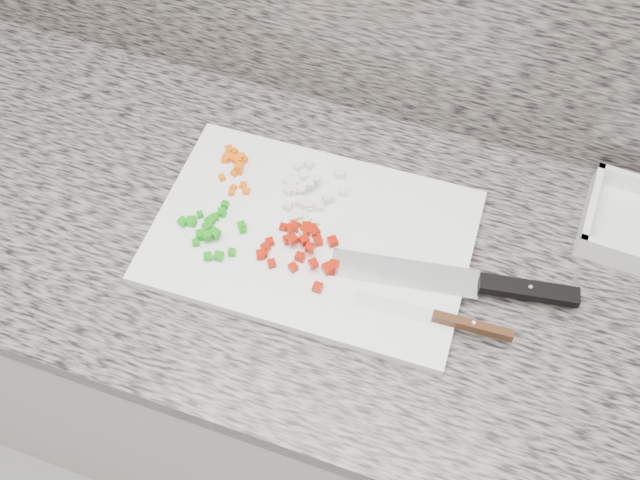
{
  "coord_description": "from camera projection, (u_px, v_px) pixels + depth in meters",
  "views": [
    {
      "loc": [
        0.21,
        0.87,
        1.83
      ],
      "look_at": [
        0.01,
        1.42,
        0.94
      ],
      "focal_mm": 40.0,
      "sensor_mm": 36.0,
      "label": 1
    }
  ],
  "objects": [
    {
      "name": "cabinet",
      "position": [
        316.0,
        362.0,
        1.51
      ],
      "size": [
        3.92,
        0.62,
        0.86
      ],
      "primitive_type": "cube",
      "color": "beige",
      "rests_on": "ground"
    },
    {
      "name": "red_pepper_pile",
      "position": [
        303.0,
        247.0,
        1.08
      ],
      "size": [
        0.13,
        0.11,
        0.02
      ],
      "color": "#A01102",
      "rests_on": "cutting_board"
    },
    {
      "name": "onion_pile",
      "position": [
        307.0,
        188.0,
        1.14
      ],
      "size": [
        0.11,
        0.11,
        0.02
      ],
      "color": "silver",
      "rests_on": "cutting_board"
    },
    {
      "name": "chef_knife",
      "position": [
        485.0,
        284.0,
        1.05
      ],
      "size": [
        0.37,
        0.09,
        0.02
      ],
      "rotation": [
        0.0,
        0.0,
        0.16
      ],
      "color": "silver",
      "rests_on": "cutting_board"
    },
    {
      "name": "countertop",
      "position": [
        315.0,
        248.0,
        1.13
      ],
      "size": [
        3.96,
        0.64,
        0.04
      ],
      "primitive_type": "cube",
      "color": "#69645D",
      "rests_on": "cabinet"
    },
    {
      "name": "garlic_pile",
      "position": [
        304.0,
        223.0,
        1.11
      ],
      "size": [
        0.06,
        0.06,
        0.01
      ],
      "color": "beige",
      "rests_on": "cutting_board"
    },
    {
      "name": "paring_knife",
      "position": [
        452.0,
        321.0,
        1.01
      ],
      "size": [
        0.23,
        0.03,
        0.02
      ],
      "rotation": [
        0.0,
        0.0,
        0.05
      ],
      "color": "silver",
      "rests_on": "cutting_board"
    },
    {
      "name": "green_pepper_pile",
      "position": [
        210.0,
        229.0,
        1.1
      ],
      "size": [
        0.11,
        0.11,
        0.02
      ],
      "color": "#13890C",
      "rests_on": "cutting_board"
    },
    {
      "name": "cutting_board",
      "position": [
        312.0,
        236.0,
        1.11
      ],
      "size": [
        0.5,
        0.34,
        0.02
      ],
      "primitive_type": "cube",
      "rotation": [
        0.0,
        0.0,
        0.02
      ],
      "color": "white",
      "rests_on": "countertop"
    },
    {
      "name": "carrot_pile",
      "position": [
        235.0,
        165.0,
        1.17
      ],
      "size": [
        0.07,
        0.09,
        0.02
      ],
      "color": "#E95905",
      "rests_on": "cutting_board"
    }
  ]
}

